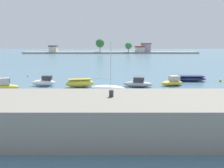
{
  "coord_description": "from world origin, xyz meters",
  "views": [
    {
      "loc": [
        0.73,
        -21.59,
        5.96
      ],
      "look_at": [
        0.81,
        7.98,
        0.51
      ],
      "focal_mm": 36.05,
      "sensor_mm": 36.0,
      "label": 1
    }
  ],
  "objects_px": {
    "moored_boat_1": "(44,82)",
    "moored_boat_3": "(107,88)",
    "moored_boat_0": "(4,87)",
    "moored_boat_2": "(79,83)",
    "moored_boat_6": "(189,78)",
    "mooring_buoy_1": "(80,81)",
    "mooring_buoy_0": "(220,80)",
    "mooring_bollard": "(111,93)",
    "moored_boat_5": "(172,82)",
    "mooring_buoy_2": "(27,76)",
    "moored_boat_4": "(137,83)"
  },
  "relations": [
    {
      "from": "moored_boat_1",
      "to": "moored_boat_3",
      "type": "xyz_separation_m",
      "value": [
        8.97,
        -3.41,
        -0.14
      ]
    },
    {
      "from": "moored_boat_0",
      "to": "moored_boat_2",
      "type": "relative_size",
      "value": 0.89
    },
    {
      "from": "moored_boat_6",
      "to": "mooring_buoy_1",
      "type": "relative_size",
      "value": 12.15
    },
    {
      "from": "moored_boat_2",
      "to": "mooring_buoy_1",
      "type": "relative_size",
      "value": 9.3
    },
    {
      "from": "moored_boat_6",
      "to": "mooring_buoy_0",
      "type": "distance_m",
      "value": 4.66
    },
    {
      "from": "moored_boat_2",
      "to": "moored_boat_0",
      "type": "bearing_deg",
      "value": -176.24
    },
    {
      "from": "mooring_bollard",
      "to": "moored_boat_5",
      "type": "bearing_deg",
      "value": 62.6
    },
    {
      "from": "moored_boat_0",
      "to": "moored_boat_3",
      "type": "relative_size",
      "value": 0.58
    },
    {
      "from": "mooring_bollard",
      "to": "moored_boat_2",
      "type": "relative_size",
      "value": 0.11
    },
    {
      "from": "mooring_bollard",
      "to": "mooring_buoy_2",
      "type": "xyz_separation_m",
      "value": [
        -15.02,
        25.17,
        -2.5
      ]
    },
    {
      "from": "moored_boat_3",
      "to": "moored_boat_5",
      "type": "bearing_deg",
      "value": 30.37
    },
    {
      "from": "moored_boat_3",
      "to": "moored_boat_2",
      "type": "bearing_deg",
      "value": 155.84
    },
    {
      "from": "moored_boat_0",
      "to": "moored_boat_2",
      "type": "height_order",
      "value": "moored_boat_0"
    },
    {
      "from": "moored_boat_4",
      "to": "mooring_buoy_1",
      "type": "xyz_separation_m",
      "value": [
        -8.33,
        3.55,
        -0.29
      ]
    },
    {
      "from": "moored_boat_1",
      "to": "mooring_buoy_2",
      "type": "height_order",
      "value": "moored_boat_1"
    },
    {
      "from": "moored_boat_5",
      "to": "mooring_buoy_1",
      "type": "height_order",
      "value": "moored_boat_5"
    },
    {
      "from": "moored_boat_3",
      "to": "mooring_buoy_1",
      "type": "bearing_deg",
      "value": 133.1
    },
    {
      "from": "moored_boat_5",
      "to": "mooring_buoy_2",
      "type": "height_order",
      "value": "moored_boat_5"
    },
    {
      "from": "moored_boat_1",
      "to": "mooring_buoy_2",
      "type": "relative_size",
      "value": 13.48
    },
    {
      "from": "moored_boat_1",
      "to": "mooring_buoy_0",
      "type": "distance_m",
      "value": 26.52
    },
    {
      "from": "moored_boat_1",
      "to": "moored_boat_4",
      "type": "relative_size",
      "value": 0.79
    },
    {
      "from": "moored_boat_4",
      "to": "mooring_buoy_2",
      "type": "relative_size",
      "value": 16.96
    },
    {
      "from": "moored_boat_0",
      "to": "mooring_buoy_2",
      "type": "bearing_deg",
      "value": 77.45
    },
    {
      "from": "moored_boat_1",
      "to": "moored_boat_3",
      "type": "distance_m",
      "value": 9.6
    },
    {
      "from": "moored_boat_5",
      "to": "moored_boat_0",
      "type": "bearing_deg",
      "value": 175.18
    },
    {
      "from": "mooring_buoy_1",
      "to": "mooring_bollard",
      "type": "bearing_deg",
      "value": -76.13
    },
    {
      "from": "moored_boat_1",
      "to": "mooring_buoy_1",
      "type": "height_order",
      "value": "moored_boat_1"
    },
    {
      "from": "mooring_buoy_1",
      "to": "mooring_buoy_0",
      "type": "bearing_deg",
      "value": 1.6
    },
    {
      "from": "mooring_bollard",
      "to": "moored_boat_2",
      "type": "bearing_deg",
      "value": 105.72
    },
    {
      "from": "moored_boat_4",
      "to": "mooring_buoy_1",
      "type": "height_order",
      "value": "moored_boat_4"
    },
    {
      "from": "moored_boat_6",
      "to": "mooring_buoy_2",
      "type": "height_order",
      "value": "moored_boat_6"
    },
    {
      "from": "mooring_bollard",
      "to": "mooring_buoy_1",
      "type": "height_order",
      "value": "mooring_bollard"
    },
    {
      "from": "moored_boat_2",
      "to": "moored_boat_6",
      "type": "xyz_separation_m",
      "value": [
        16.58,
        4.91,
        -0.13
      ]
    },
    {
      "from": "moored_boat_3",
      "to": "moored_boat_0",
      "type": "bearing_deg",
      "value": -171.19
    },
    {
      "from": "mooring_bollard",
      "to": "mooring_buoy_2",
      "type": "height_order",
      "value": "mooring_bollard"
    },
    {
      "from": "moored_boat_1",
      "to": "moored_boat_4",
      "type": "distance_m",
      "value": 13.07
    },
    {
      "from": "moored_boat_2",
      "to": "moored_boat_5",
      "type": "xyz_separation_m",
      "value": [
        12.89,
        1.1,
        -0.02
      ]
    },
    {
      "from": "moored_boat_5",
      "to": "mooring_buoy_2",
      "type": "relative_size",
      "value": 14.2
    },
    {
      "from": "mooring_bollard",
      "to": "moored_boat_2",
      "type": "height_order",
      "value": "mooring_bollard"
    },
    {
      "from": "moored_boat_0",
      "to": "mooring_buoy_0",
      "type": "bearing_deg",
      "value": -7.36
    },
    {
      "from": "mooring_bollard",
      "to": "moored_boat_2",
      "type": "xyz_separation_m",
      "value": [
        -4.34,
        15.41,
        -2.08
      ]
    },
    {
      "from": "mooring_buoy_2",
      "to": "mooring_buoy_1",
      "type": "bearing_deg",
      "value": -30.47
    },
    {
      "from": "mooring_bollard",
      "to": "moored_boat_5",
      "type": "relative_size",
      "value": 0.13
    },
    {
      "from": "moored_boat_6",
      "to": "moored_boat_2",
      "type": "bearing_deg",
      "value": -161.31
    },
    {
      "from": "moored_boat_1",
      "to": "moored_boat_4",
      "type": "xyz_separation_m",
      "value": [
        13.05,
        -0.76,
        -0.04
      ]
    },
    {
      "from": "moored_boat_0",
      "to": "moored_boat_2",
      "type": "bearing_deg",
      "value": -4.49
    },
    {
      "from": "moored_boat_3",
      "to": "mooring_buoy_2",
      "type": "height_order",
      "value": "moored_boat_3"
    },
    {
      "from": "moored_boat_1",
      "to": "mooring_buoy_0",
      "type": "xyz_separation_m",
      "value": [
        26.3,
        3.4,
        -0.33
      ]
    },
    {
      "from": "moored_boat_0",
      "to": "mooring_buoy_0",
      "type": "xyz_separation_m",
      "value": [
        30.25,
        6.83,
        -0.34
      ]
    },
    {
      "from": "moored_boat_4",
      "to": "mooring_buoy_2",
      "type": "height_order",
      "value": "moored_boat_4"
    }
  ]
}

